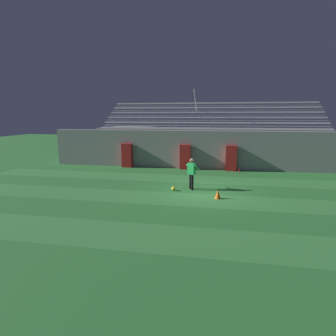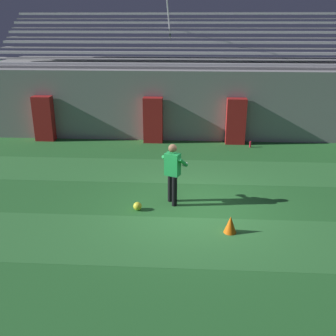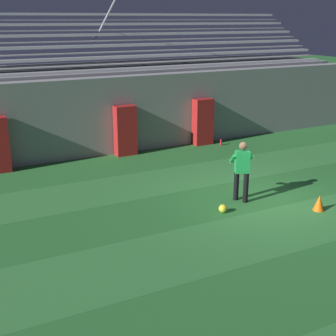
{
  "view_description": "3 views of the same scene",
  "coord_description": "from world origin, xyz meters",
  "px_view_note": "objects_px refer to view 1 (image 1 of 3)",
  "views": [
    {
      "loc": [
        0.9,
        -14.26,
        3.87
      ],
      "look_at": [
        -1.83,
        0.16,
        1.13
      ],
      "focal_mm": 30.0,
      "sensor_mm": 36.0,
      "label": 1
    },
    {
      "loc": [
        -0.13,
        -9.36,
        4.64
      ],
      "look_at": [
        -0.75,
        1.02,
        0.73
      ],
      "focal_mm": 42.0,
      "sensor_mm": 36.0,
      "label": 2
    },
    {
      "loc": [
        -7.84,
        -9.47,
        4.79
      ],
      "look_at": [
        -2.22,
        1.44,
        0.85
      ],
      "focal_mm": 50.0,
      "sensor_mm": 36.0,
      "label": 3
    }
  ],
  "objects_px": {
    "padding_pillar_gate_left": "(185,157)",
    "goalkeeper": "(192,172)",
    "traffic_cone": "(218,194)",
    "padding_pillar_far_left": "(127,155)",
    "soccer_ball": "(173,189)",
    "water_bottle": "(239,171)",
    "padding_pillar_gate_right": "(231,158)"
  },
  "relations": [
    {
      "from": "soccer_ball",
      "to": "water_bottle",
      "type": "relative_size",
      "value": 0.92
    },
    {
      "from": "padding_pillar_gate_left",
      "to": "traffic_cone",
      "type": "height_order",
      "value": "padding_pillar_gate_left"
    },
    {
      "from": "padding_pillar_gate_right",
      "to": "goalkeeper",
      "type": "relative_size",
      "value": 1.08
    },
    {
      "from": "padding_pillar_gate_left",
      "to": "traffic_cone",
      "type": "distance_m",
      "value": 7.63
    },
    {
      "from": "goalkeeper",
      "to": "traffic_cone",
      "type": "distance_m",
      "value": 2.19
    },
    {
      "from": "padding_pillar_far_left",
      "to": "padding_pillar_gate_right",
      "type": "bearing_deg",
      "value": 0.0
    },
    {
      "from": "padding_pillar_gate_left",
      "to": "padding_pillar_far_left",
      "type": "xyz_separation_m",
      "value": [
        -4.46,
        0.0,
        0.0
      ]
    },
    {
      "from": "padding_pillar_far_left",
      "to": "traffic_cone",
      "type": "relative_size",
      "value": 4.31
    },
    {
      "from": "padding_pillar_gate_right",
      "to": "traffic_cone",
      "type": "distance_m",
      "value": 7.26
    },
    {
      "from": "padding_pillar_far_left",
      "to": "traffic_cone",
      "type": "xyz_separation_m",
      "value": [
        6.94,
        -7.18,
        -0.7
      ]
    },
    {
      "from": "padding_pillar_gate_left",
      "to": "goalkeeper",
      "type": "height_order",
      "value": "padding_pillar_gate_left"
    },
    {
      "from": "padding_pillar_gate_left",
      "to": "padding_pillar_far_left",
      "type": "height_order",
      "value": "same"
    },
    {
      "from": "traffic_cone",
      "to": "padding_pillar_far_left",
      "type": "bearing_deg",
      "value": 134.01
    },
    {
      "from": "goalkeeper",
      "to": "traffic_cone",
      "type": "relative_size",
      "value": 3.98
    },
    {
      "from": "goalkeeper",
      "to": "soccer_ball",
      "type": "xyz_separation_m",
      "value": [
        -0.89,
        -0.48,
        -0.84
      ]
    },
    {
      "from": "goalkeeper",
      "to": "traffic_cone",
      "type": "height_order",
      "value": "goalkeeper"
    },
    {
      "from": "soccer_ball",
      "to": "traffic_cone",
      "type": "height_order",
      "value": "traffic_cone"
    },
    {
      "from": "padding_pillar_gate_right",
      "to": "traffic_cone",
      "type": "relative_size",
      "value": 4.31
    },
    {
      "from": "padding_pillar_gate_left",
      "to": "soccer_ball",
      "type": "bearing_deg",
      "value": -88.41
    },
    {
      "from": "soccer_ball",
      "to": "traffic_cone",
      "type": "relative_size",
      "value": 0.52
    },
    {
      "from": "padding_pillar_far_left",
      "to": "traffic_cone",
      "type": "distance_m",
      "value": 10.01
    },
    {
      "from": "padding_pillar_far_left",
      "to": "soccer_ball",
      "type": "relative_size",
      "value": 8.24
    },
    {
      "from": "goalkeeper",
      "to": "water_bottle",
      "type": "distance_m",
      "value": 5.94
    },
    {
      "from": "water_bottle",
      "to": "goalkeeper",
      "type": "bearing_deg",
      "value": -118.22
    },
    {
      "from": "padding_pillar_far_left",
      "to": "water_bottle",
      "type": "relative_size",
      "value": 7.55
    },
    {
      "from": "padding_pillar_gate_left",
      "to": "water_bottle",
      "type": "xyz_separation_m",
      "value": [
        3.84,
        -0.5,
        -0.79
      ]
    },
    {
      "from": "soccer_ball",
      "to": "water_bottle",
      "type": "distance_m",
      "value": 6.74
    },
    {
      "from": "goalkeeper",
      "to": "soccer_ball",
      "type": "distance_m",
      "value": 1.32
    },
    {
      "from": "padding_pillar_far_left",
      "to": "goalkeeper",
      "type": "xyz_separation_m",
      "value": [
        5.52,
        -5.68,
        0.05
      ]
    },
    {
      "from": "goalkeeper",
      "to": "water_bottle",
      "type": "xyz_separation_m",
      "value": [
        2.78,
        5.18,
        -0.83
      ]
    },
    {
      "from": "padding_pillar_far_left",
      "to": "water_bottle",
      "type": "distance_m",
      "value": 8.35
    },
    {
      "from": "padding_pillar_far_left",
      "to": "soccer_ball",
      "type": "distance_m",
      "value": 7.74
    }
  ]
}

